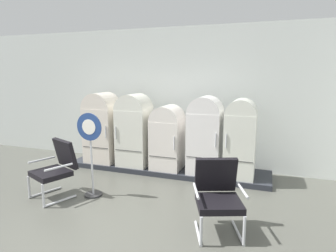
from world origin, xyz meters
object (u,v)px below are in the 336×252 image
object	(u,v)px
refrigerator_0	(102,125)
sign_stand	(91,155)
refrigerator_1	(134,128)
refrigerator_3	(205,133)
refrigerator_4	(241,136)
armchair_left	(56,166)
armchair_right	(218,193)
refrigerator_2	(167,136)

from	to	relation	value
refrigerator_0	sign_stand	world-z (taller)	refrigerator_0
refrigerator_1	sign_stand	xyz separation A→B (m)	(-0.08, -1.60, -0.20)
refrigerator_0	sign_stand	xyz separation A→B (m)	(0.76, -1.60, -0.20)
refrigerator_0	refrigerator_3	distance (m)	2.47
sign_stand	refrigerator_4	bearing A→B (deg)	32.99
refrigerator_3	sign_stand	distance (m)	2.33
refrigerator_1	armchair_left	size ratio (longest dim) A/B	1.60
refrigerator_1	sign_stand	distance (m)	1.61
sign_stand	armchair_right	bearing A→B (deg)	-10.24
refrigerator_2	armchair_left	world-z (taller)	refrigerator_2
refrigerator_2	sign_stand	distance (m)	1.83
armchair_left	sign_stand	size ratio (longest dim) A/B	0.67
refrigerator_0	refrigerator_4	size ratio (longest dim) A/B	1.03
refrigerator_0	armchair_right	bearing A→B (deg)	-33.22
armchair_right	sign_stand	xyz separation A→B (m)	(-2.32, 0.42, 0.22)
refrigerator_4	armchair_right	world-z (taller)	refrigerator_4
refrigerator_0	refrigerator_3	bearing A→B (deg)	-0.41
armchair_left	sign_stand	bearing A→B (deg)	19.93
refrigerator_1	refrigerator_2	world-z (taller)	refrigerator_1
refrigerator_0	refrigerator_4	xyz separation A→B (m)	(3.19, -0.03, -0.02)
refrigerator_0	sign_stand	distance (m)	1.78
refrigerator_0	refrigerator_4	distance (m)	3.19
refrigerator_4	sign_stand	xyz separation A→B (m)	(-2.42, -1.57, -0.18)
refrigerator_1	refrigerator_4	distance (m)	2.35
refrigerator_1	refrigerator_3	world-z (taller)	refrigerator_1
armchair_right	refrigerator_4	bearing A→B (deg)	87.01
refrigerator_3	refrigerator_4	distance (m)	0.72
refrigerator_1	armchair_right	bearing A→B (deg)	-41.94
armchair_right	refrigerator_1	bearing A→B (deg)	138.06
refrigerator_4	sign_stand	bearing A→B (deg)	-147.01
refrigerator_0	armchair_left	xyz separation A→B (m)	(0.17, -1.81, -0.42)
refrigerator_3	sign_stand	size ratio (longest dim) A/B	1.07
armchair_right	armchair_left	bearing A→B (deg)	175.96
refrigerator_3	refrigerator_4	bearing A→B (deg)	-0.65
armchair_left	refrigerator_2	bearing A→B (deg)	51.26
refrigerator_0	sign_stand	size ratio (longest dim) A/B	1.08
refrigerator_1	refrigerator_2	xyz separation A→B (m)	(0.80, 0.01, -0.13)
refrigerator_2	refrigerator_4	bearing A→B (deg)	-1.20
refrigerator_2	refrigerator_3	size ratio (longest dim) A/B	0.86
refrigerator_1	refrigerator_0	bearing A→B (deg)	179.88
armchair_left	armchair_right	distance (m)	2.92
refrigerator_0	refrigerator_2	size ratio (longest dim) A/B	1.17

